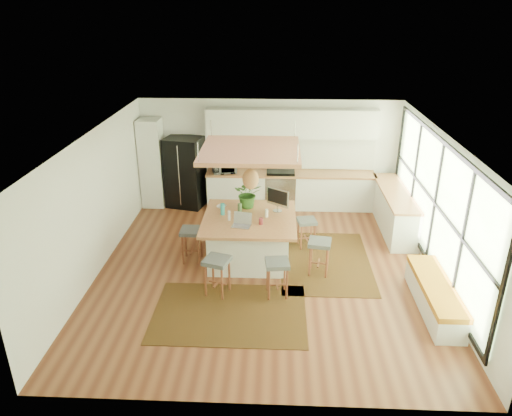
{
  "coord_description": "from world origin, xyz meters",
  "views": [
    {
      "loc": [
        0.2,
        -8.32,
        4.91
      ],
      "look_at": [
        -0.2,
        0.5,
        1.1
      ],
      "focal_mm": 33.83,
      "sensor_mm": 36.0,
      "label": 1
    }
  ],
  "objects_px": {
    "stool_right_back": "(306,232)",
    "island_plant": "(248,196)",
    "microwave": "(224,165)",
    "monitor": "(278,199)",
    "stool_near_left": "(217,276)",
    "island": "(250,238)",
    "fridge": "(185,171)",
    "stool_near_right": "(277,278)",
    "stool_right_front": "(319,257)",
    "stool_left_side": "(192,245)",
    "laptop": "(241,221)"
  },
  "relations": [
    {
      "from": "island",
      "to": "stool_near_right",
      "type": "distance_m",
      "value": 1.45
    },
    {
      "from": "monitor",
      "to": "stool_near_left",
      "type": "bearing_deg",
      "value": -87.5
    },
    {
      "from": "island_plant",
      "to": "stool_near_left",
      "type": "bearing_deg",
      "value": -103.69
    },
    {
      "from": "island_plant",
      "to": "stool_right_back",
      "type": "bearing_deg",
      "value": 2.59
    },
    {
      "from": "monitor",
      "to": "stool_left_side",
      "type": "bearing_deg",
      "value": -129.57
    },
    {
      "from": "stool_near_right",
      "to": "stool_right_front",
      "type": "height_order",
      "value": "stool_right_front"
    },
    {
      "from": "stool_near_left",
      "to": "monitor",
      "type": "xyz_separation_m",
      "value": [
        1.06,
        1.66,
        0.83
      ]
    },
    {
      "from": "fridge",
      "to": "stool_right_back",
      "type": "distance_m",
      "value": 3.73
    },
    {
      "from": "stool_right_back",
      "to": "laptop",
      "type": "xyz_separation_m",
      "value": [
        -1.32,
        -1.01,
        0.7
      ]
    },
    {
      "from": "stool_right_front",
      "to": "stool_left_side",
      "type": "xyz_separation_m",
      "value": [
        -2.54,
        0.39,
        0.0
      ]
    },
    {
      "from": "fridge",
      "to": "stool_near_right",
      "type": "bearing_deg",
      "value": -46.58
    },
    {
      "from": "stool_right_back",
      "to": "stool_right_front",
      "type": "bearing_deg",
      "value": -80.48
    },
    {
      "from": "stool_left_side",
      "to": "stool_near_left",
      "type": "bearing_deg",
      "value": -60.89
    },
    {
      "from": "stool_right_back",
      "to": "laptop",
      "type": "bearing_deg",
      "value": -142.62
    },
    {
      "from": "island",
      "to": "microwave",
      "type": "relative_size",
      "value": 3.18
    },
    {
      "from": "stool_near_right",
      "to": "microwave",
      "type": "height_order",
      "value": "microwave"
    },
    {
      "from": "stool_right_back",
      "to": "stool_near_left",
      "type": "bearing_deg",
      "value": -131.65
    },
    {
      "from": "monitor",
      "to": "island_plant",
      "type": "bearing_deg",
      "value": -162.02
    },
    {
      "from": "stool_right_front",
      "to": "laptop",
      "type": "distance_m",
      "value": 1.66
    },
    {
      "from": "fridge",
      "to": "microwave",
      "type": "relative_size",
      "value": 3.09
    },
    {
      "from": "fridge",
      "to": "stool_right_back",
      "type": "xyz_separation_m",
      "value": [
        2.98,
        -2.17,
        -0.57
      ]
    },
    {
      "from": "fridge",
      "to": "microwave",
      "type": "height_order",
      "value": "fridge"
    },
    {
      "from": "fridge",
      "to": "stool_right_front",
      "type": "distance_m",
      "value": 4.59
    },
    {
      "from": "stool_right_front",
      "to": "stool_right_back",
      "type": "height_order",
      "value": "stool_right_front"
    },
    {
      "from": "stool_left_side",
      "to": "fridge",
      "type": "bearing_deg",
      "value": 102.36
    },
    {
      "from": "stool_right_front",
      "to": "island",
      "type": "bearing_deg",
      "value": 159.03
    },
    {
      "from": "island",
      "to": "microwave",
      "type": "xyz_separation_m",
      "value": [
        -0.79,
        2.72,
        0.66
      ]
    },
    {
      "from": "fridge",
      "to": "island",
      "type": "distance_m",
      "value": 3.32
    },
    {
      "from": "stool_left_side",
      "to": "monitor",
      "type": "xyz_separation_m",
      "value": [
        1.72,
        0.47,
        0.83
      ]
    },
    {
      "from": "monitor",
      "to": "stool_right_front",
      "type": "bearing_deg",
      "value": -11.35
    },
    {
      "from": "island",
      "to": "island_plant",
      "type": "distance_m",
      "value": 0.88
    },
    {
      "from": "microwave",
      "to": "island_plant",
      "type": "height_order",
      "value": "island_plant"
    },
    {
      "from": "stool_near_left",
      "to": "island",
      "type": "bearing_deg",
      "value": 69.12
    },
    {
      "from": "stool_left_side",
      "to": "island_plant",
      "type": "bearing_deg",
      "value": 30.71
    },
    {
      "from": "stool_near_right",
      "to": "laptop",
      "type": "bearing_deg",
      "value": 127.92
    },
    {
      "from": "stool_right_back",
      "to": "island_plant",
      "type": "relative_size",
      "value": 1.05
    },
    {
      "from": "laptop",
      "to": "stool_right_back",
      "type": "bearing_deg",
      "value": 48.05
    },
    {
      "from": "microwave",
      "to": "island_plant",
      "type": "relative_size",
      "value": 0.95
    },
    {
      "from": "stool_left_side",
      "to": "laptop",
      "type": "relative_size",
      "value": 1.89
    },
    {
      "from": "fridge",
      "to": "stool_left_side",
      "type": "height_order",
      "value": "fridge"
    },
    {
      "from": "island_plant",
      "to": "microwave",
      "type": "bearing_deg",
      "value": 108.56
    },
    {
      "from": "island_plant",
      "to": "stool_near_right",
      "type": "bearing_deg",
      "value": -71.43
    },
    {
      "from": "fridge",
      "to": "stool_near_right",
      "type": "height_order",
      "value": "fridge"
    },
    {
      "from": "laptop",
      "to": "monitor",
      "type": "height_order",
      "value": "monitor"
    },
    {
      "from": "monitor",
      "to": "laptop",
      "type": "bearing_deg",
      "value": -96.99
    },
    {
      "from": "island_plant",
      "to": "stool_left_side",
      "type": "bearing_deg",
      "value": -149.29
    },
    {
      "from": "fridge",
      "to": "microwave",
      "type": "bearing_deg",
      "value": 11.41
    },
    {
      "from": "island",
      "to": "microwave",
      "type": "bearing_deg",
      "value": 106.24
    },
    {
      "from": "monitor",
      "to": "island_plant",
      "type": "xyz_separation_m",
      "value": [
        -0.61,
        0.19,
        -0.02
      ]
    },
    {
      "from": "laptop",
      "to": "monitor",
      "type": "distance_m",
      "value": 1.04
    }
  ]
}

